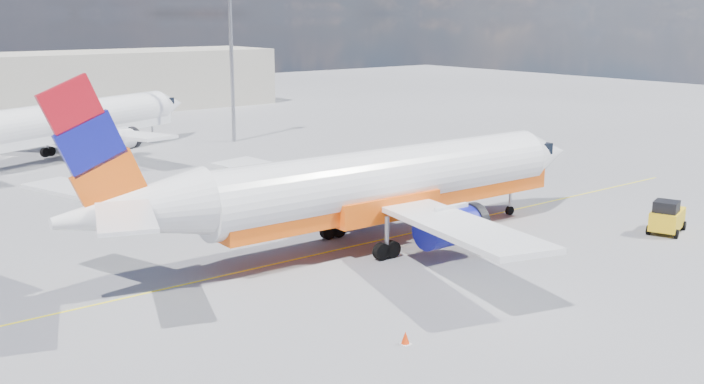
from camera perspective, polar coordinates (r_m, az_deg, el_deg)
ground at (r=40.53m, az=-1.44°, el=-5.87°), size 240.00×240.00×0.00m
taxi_line at (r=42.85m, az=-3.84°, el=-4.84°), size 70.00×0.15×0.01m
terminal_main at (r=109.82m, az=-23.41°, el=7.09°), size 70.00×14.00×8.00m
main_jet at (r=44.33m, az=1.51°, el=0.51°), size 34.96×27.66×10.60m
second_jet at (r=76.90m, az=-19.75°, el=4.83°), size 31.86×23.97×9.84m
gse_tug at (r=51.12m, az=21.93°, el=-1.70°), size 3.26×2.60×2.07m
traffic_cone at (r=32.09m, az=3.90°, el=-10.55°), size 0.40×0.40×0.56m
floodlight_mast at (r=81.76m, az=-8.82°, el=11.37°), size 1.35×1.35×18.54m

